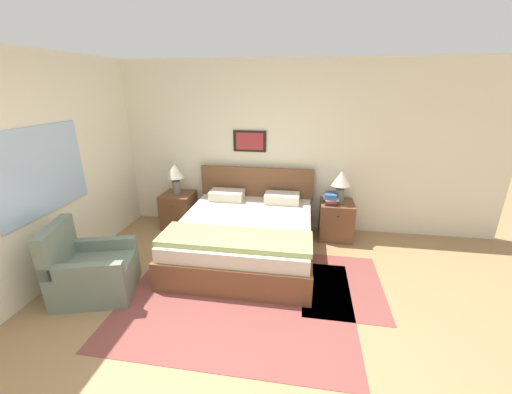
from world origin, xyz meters
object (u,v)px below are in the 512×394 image
(armchair, at_px, (91,272))
(table_lamp_by_door, at_px, (341,181))
(nightstand_near_window, at_px, (179,210))
(nightstand_by_door, at_px, (336,220))
(bed, at_px, (246,235))
(table_lamp_near_window, at_px, (175,173))

(armchair, xyz_separation_m, table_lamp_by_door, (2.81, 1.86, 0.63))
(nightstand_near_window, distance_m, nightstand_by_door, 2.53)
(nightstand_by_door, distance_m, table_lamp_by_door, 0.62)
(bed, xyz_separation_m, nightstand_by_door, (1.26, 0.74, -0.00))
(bed, height_order, table_lamp_by_door, table_lamp_by_door)
(armchair, relative_size, nightstand_by_door, 1.65)
(armchair, xyz_separation_m, nightstand_by_door, (2.79, 1.86, 0.01))
(nightstand_near_window, relative_size, table_lamp_near_window, 1.17)
(table_lamp_by_door, bearing_deg, table_lamp_near_window, 180.00)
(bed, distance_m, nightstand_near_window, 1.46)
(armchair, height_order, nightstand_near_window, armchair)
(bed, distance_m, table_lamp_by_door, 1.60)
(armchair, height_order, table_lamp_by_door, table_lamp_by_door)
(armchair, height_order, nightstand_by_door, armchair)
(nightstand_near_window, xyz_separation_m, table_lamp_by_door, (2.54, 0.00, 0.62))
(bed, relative_size, nightstand_by_door, 3.46)
(bed, bearing_deg, nightstand_near_window, 149.75)
(nightstand_by_door, xyz_separation_m, table_lamp_near_window, (-2.53, 0.00, 0.62))
(table_lamp_near_window, height_order, table_lamp_by_door, same)
(table_lamp_near_window, bearing_deg, armchair, -97.98)
(bed, distance_m, table_lamp_near_window, 1.59)
(nightstand_by_door, bearing_deg, nightstand_near_window, 180.00)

